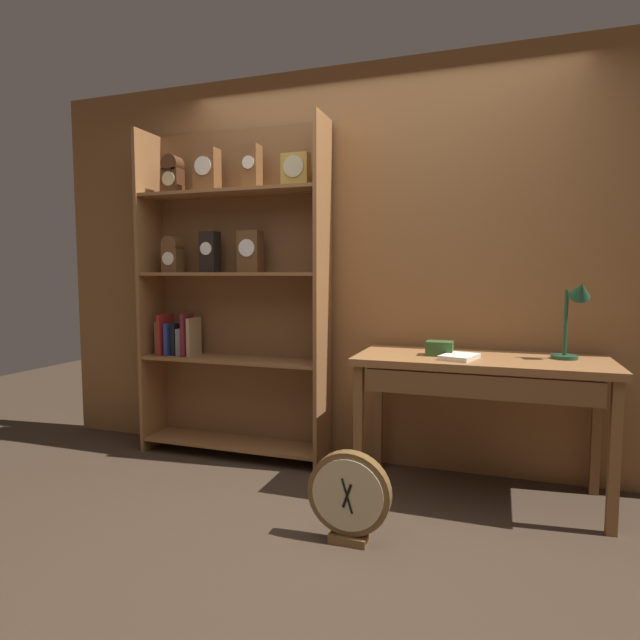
# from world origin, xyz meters

# --- Properties ---
(ground_plane) EXTENTS (10.00, 10.00, 0.00)m
(ground_plane) POSITION_xyz_m (0.00, 0.00, 0.00)
(ground_plane) COLOR #3D2D21
(back_wood_panel) EXTENTS (4.80, 0.05, 2.60)m
(back_wood_panel) POSITION_xyz_m (0.00, 1.30, 1.30)
(back_wood_panel) COLOR brown
(back_wood_panel) RESTS_ON ground
(bookshelf) EXTENTS (1.32, 0.31, 2.24)m
(bookshelf) POSITION_xyz_m (-0.96, 1.13, 1.18)
(bookshelf) COLOR brown
(bookshelf) RESTS_ON ground
(workbench) EXTENTS (1.36, 0.60, 0.80)m
(workbench) POSITION_xyz_m (0.71, 0.91, 0.70)
(workbench) COLOR brown
(workbench) RESTS_ON ground
(desk_lamp) EXTENTS (0.19, 0.19, 0.44)m
(desk_lamp) POSITION_xyz_m (1.18, 0.99, 1.06)
(desk_lamp) COLOR #1E472D
(desk_lamp) RESTS_ON workbench
(toolbox_small) EXTENTS (0.15, 0.11, 0.08)m
(toolbox_small) POSITION_xyz_m (0.49, 0.93, 0.84)
(toolbox_small) COLOR #2D5123
(toolbox_small) RESTS_ON workbench
(open_repair_manual) EXTENTS (0.22, 0.26, 0.02)m
(open_repair_manual) POSITION_xyz_m (0.60, 0.83, 0.81)
(open_repair_manual) COLOR silver
(open_repair_manual) RESTS_ON workbench
(round_clock_large) EXTENTS (0.40, 0.11, 0.44)m
(round_clock_large) POSITION_xyz_m (0.16, 0.21, 0.22)
(round_clock_large) COLOR brown
(round_clock_large) RESTS_ON ground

